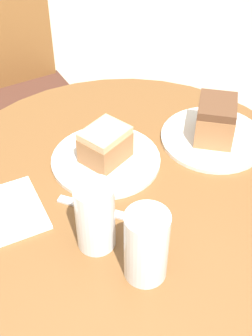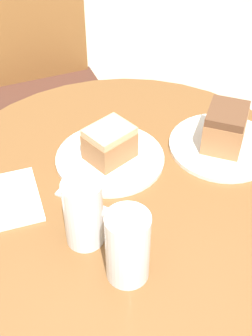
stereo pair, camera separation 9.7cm
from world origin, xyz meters
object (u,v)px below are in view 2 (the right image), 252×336
Objects in this scene: chair at (43,82)px; plate_near at (110,158)px; plate_far at (222,146)px; glass_lemonade at (84,216)px; cake_slice_near at (110,143)px; cake_slice_far at (225,128)px; glass_water at (128,250)px.

chair is 0.79m from plate_near.
plate_far is at bearing -73.05° from chair.
plate_far is 1.72× the size of glass_lemonade.
glass_lemonade is at bearing -112.34° from plate_near.
plate_far is 0.27m from cake_slice_near.
plate_near is 0.24m from glass_lemonade.
cake_slice_far is (-0.00, 0.00, 0.05)m from plate_far.
cake_slice_near is 0.87× the size of glass_water.
cake_slice_far is at bearing 180.00° from plate_far.
glass_lemonade is (-0.09, -0.21, 0.06)m from plate_near.
plate_far is at bearing -2.47° from cake_slice_near.
glass_water is at bearing -134.50° from cake_slice_far.
glass_lemonade is 0.99× the size of glass_water.
plate_far is 0.42m from glass_water.
glass_lemonade is at bearing -112.34° from cake_slice_near.
plate_near is at bearing 180.00° from cake_slice_near.
glass_water reaches higher than cake_slice_near.
glass_water is at bearing -134.50° from plate_far.
plate_near is at bearing -90.72° from chair.
glass_lemonade is at bearing -150.10° from cake_slice_far.
glass_water is at bearing -94.91° from plate_near.
glass_water reaches higher than plate_near.
chair is at bearing 91.86° from glass_lemonade.
chair is at bearing 95.01° from glass_water.
cake_slice_near is at bearing 177.53° from plate_far.
cake_slice_near is at bearing 0.00° from plate_near.
cake_slice_far is 0.94× the size of glass_lemonade.
plate_near is 1.69× the size of glass_water.
plate_far is at bearing 0.00° from cake_slice_far.
chair reaches higher than plate_far.
cake_slice_near is 0.31m from glass_water.
cake_slice_far is 0.40m from glass_lemonade.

